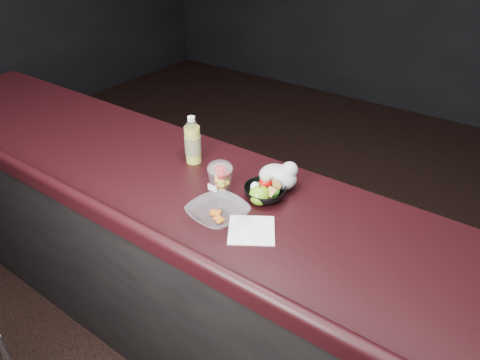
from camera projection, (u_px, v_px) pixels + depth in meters
name	position (u px, v px, depth m)	size (l,w,h in m)	color
counter	(219.00, 282.00, 1.97)	(4.06, 0.71, 1.02)	black
lemonade_bottle	(193.00, 143.00, 1.85)	(0.07, 0.07, 0.22)	gold
fruit_cup	(220.00, 177.00, 1.65)	(0.10, 0.10, 0.14)	white
green_apple	(260.00, 195.00, 1.61)	(0.08, 0.08, 0.08)	#47860F
plastic_bag	(279.00, 176.00, 1.70)	(0.16, 0.13, 0.12)	silver
snack_bowl	(265.00, 191.00, 1.65)	(0.21, 0.21, 0.09)	black
takeout_bowl	(218.00, 213.00, 1.54)	(0.24, 0.24, 0.05)	silver
paper_napkin	(252.00, 230.00, 1.49)	(0.16, 0.16, 0.00)	white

